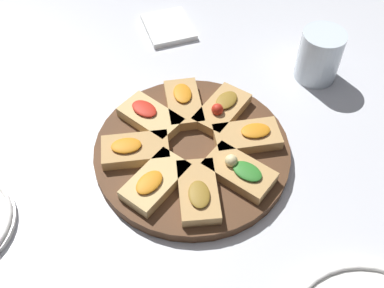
# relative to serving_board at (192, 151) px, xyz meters

# --- Properties ---
(ground_plane) EXTENTS (3.00, 3.00, 0.00)m
(ground_plane) POSITION_rel_serving_board_xyz_m (0.00, 0.00, -0.01)
(ground_plane) COLOR silver
(serving_board) EXTENTS (0.33, 0.33, 0.02)m
(serving_board) POSITION_rel_serving_board_xyz_m (0.00, 0.00, 0.00)
(serving_board) COLOR #51331E
(serving_board) RESTS_ON ground_plane
(focaccia_slice_0) EXTENTS (0.10, 0.12, 0.03)m
(focaccia_slice_0) POSITION_rel_serving_board_xyz_m (0.04, 0.08, 0.02)
(focaccia_slice_0) COLOR tan
(focaccia_slice_0) RESTS_ON serving_board
(focaccia_slice_1) EXTENTS (0.09, 0.12, 0.03)m
(focaccia_slice_1) POSITION_rel_serving_board_xyz_m (-0.03, 0.09, 0.02)
(focaccia_slice_1) COLOR #DBB775
(focaccia_slice_1) RESTS_ON serving_board
(focaccia_slice_2) EXTENTS (0.12, 0.10, 0.03)m
(focaccia_slice_2) POSITION_rel_serving_board_xyz_m (-0.08, 0.04, 0.02)
(focaccia_slice_2) COLOR tan
(focaccia_slice_2) RESTS_ON serving_board
(focaccia_slice_3) EXTENTS (0.12, 0.09, 0.04)m
(focaccia_slice_3) POSITION_rel_serving_board_xyz_m (-0.09, -0.03, 0.02)
(focaccia_slice_3) COLOR tan
(focaccia_slice_3) RESTS_ON serving_board
(focaccia_slice_4) EXTENTS (0.10, 0.12, 0.03)m
(focaccia_slice_4) POSITION_rel_serving_board_xyz_m (-0.04, -0.09, 0.02)
(focaccia_slice_4) COLOR tan
(focaccia_slice_4) RESTS_ON serving_board
(focaccia_slice_5) EXTENTS (0.09, 0.12, 0.04)m
(focaccia_slice_5) POSITION_rel_serving_board_xyz_m (0.03, -0.09, 0.02)
(focaccia_slice_5) COLOR tan
(focaccia_slice_5) RESTS_ON serving_board
(focaccia_slice_6) EXTENTS (0.12, 0.10, 0.03)m
(focaccia_slice_6) POSITION_rel_serving_board_xyz_m (0.09, -0.04, 0.02)
(focaccia_slice_6) COLOR tan
(focaccia_slice_6) RESTS_ON serving_board
(focaccia_slice_7) EXTENTS (0.12, 0.09, 0.03)m
(focaccia_slice_7) POSITION_rel_serving_board_xyz_m (0.09, 0.03, 0.02)
(focaccia_slice_7) COLOR #DBB775
(focaccia_slice_7) RESTS_ON serving_board
(water_glass) EXTENTS (0.08, 0.08, 0.10)m
(water_glass) POSITION_rel_serving_board_xyz_m (0.03, -0.31, 0.04)
(water_glass) COLOR silver
(water_glass) RESTS_ON ground_plane
(napkin_stack) EXTENTS (0.13, 0.12, 0.01)m
(napkin_stack) POSITION_rel_serving_board_xyz_m (0.32, -0.15, -0.00)
(napkin_stack) COLOR white
(napkin_stack) RESTS_ON ground_plane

